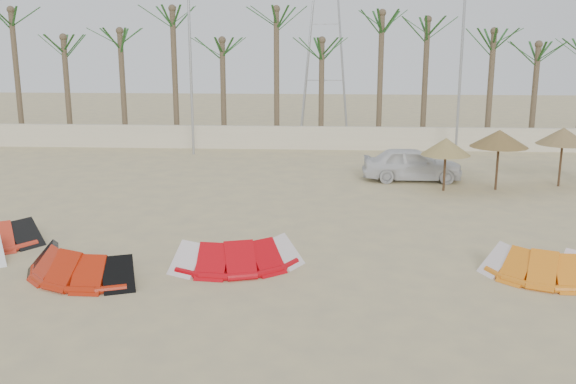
# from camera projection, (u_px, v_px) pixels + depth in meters

# --- Properties ---
(ground) EXTENTS (120.00, 120.00, 0.00)m
(ground) POSITION_uv_depth(u_px,v_px,m) (272.00, 305.00, 14.95)
(ground) COLOR #CDB97E
(ground) RESTS_ON ground
(boundary_wall) EXTENTS (60.00, 0.30, 1.30)m
(boundary_wall) POSITION_uv_depth(u_px,v_px,m) (306.00, 138.00, 36.16)
(boundary_wall) COLOR beige
(boundary_wall) RESTS_ON ground
(palm_line) EXTENTS (52.00, 4.00, 7.70)m
(palm_line) POSITION_uv_depth(u_px,v_px,m) (319.00, 32.00, 36.24)
(palm_line) COLOR brown
(palm_line) RESTS_ON ground
(lamp_b) EXTENTS (1.25, 0.14, 11.00)m
(lamp_b) POSITION_uv_depth(u_px,v_px,m) (191.00, 45.00, 33.40)
(lamp_b) COLOR #A5A8AD
(lamp_b) RESTS_ON ground
(lamp_c) EXTENTS (1.25, 0.14, 11.00)m
(lamp_c) POSITION_uv_depth(u_px,v_px,m) (463.00, 45.00, 32.55)
(lamp_c) COLOR #A5A8AD
(lamp_c) RESTS_ON ground
(pylon) EXTENTS (3.00, 3.00, 14.00)m
(pylon) POSITION_uv_depth(u_px,v_px,m) (324.00, 134.00, 42.08)
(pylon) COLOR #A5A8AD
(pylon) RESTS_ON ground
(kite_red_mid) EXTENTS (3.77, 2.60, 0.90)m
(kite_red_mid) POSITION_uv_depth(u_px,v_px,m) (83.00, 261.00, 16.73)
(kite_red_mid) COLOR #AC1E08
(kite_red_mid) RESTS_ON ground
(kite_red_right) EXTENTS (3.75, 2.35, 0.90)m
(kite_red_right) POSITION_uv_depth(u_px,v_px,m) (239.00, 250.00, 17.56)
(kite_red_right) COLOR #BE060F
(kite_red_right) RESTS_ON ground
(kite_orange) EXTENTS (3.44, 2.44, 0.90)m
(kite_orange) POSITION_uv_depth(u_px,v_px,m) (540.00, 262.00, 16.67)
(kite_orange) COLOR orange
(kite_orange) RESTS_ON ground
(parasol_left) EXTENTS (2.00, 2.00, 2.19)m
(parasol_left) POSITION_uv_depth(u_px,v_px,m) (446.00, 147.00, 25.91)
(parasol_left) COLOR #4C331E
(parasol_left) RESTS_ON ground
(parasol_mid) EXTENTS (2.34, 2.34, 2.49)m
(parasol_mid) POSITION_uv_depth(u_px,v_px,m) (499.00, 139.00, 26.01)
(parasol_mid) COLOR #4C331E
(parasol_mid) RESTS_ON ground
(parasol_right) EXTENTS (2.18, 2.18, 2.50)m
(parasol_right) POSITION_uv_depth(u_px,v_px,m) (563.00, 136.00, 26.64)
(parasol_right) COLOR #4C331E
(parasol_right) RESTS_ON ground
(car) EXTENTS (4.31, 1.74, 1.47)m
(car) POSITION_uv_depth(u_px,v_px,m) (412.00, 164.00, 28.09)
(car) COLOR silver
(car) RESTS_ON ground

